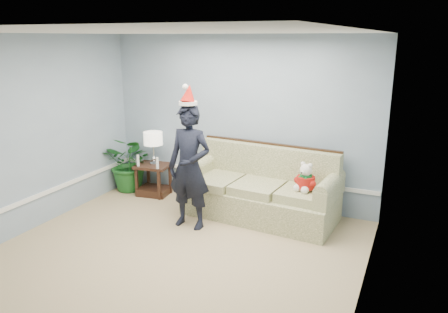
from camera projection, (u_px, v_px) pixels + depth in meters
room_shell at (152, 159)px, 4.80m from camera, size 4.54×5.04×2.74m
wainscot_trim at (132, 189)px, 6.54m from camera, size 4.49×4.99×0.06m
sofa at (261, 192)px, 6.62m from camera, size 2.34×1.15×1.06m
side_table at (154, 183)px, 7.55m from camera, size 0.62×0.54×0.54m
table_lamp at (153, 140)px, 7.36m from camera, size 0.32×0.32×0.57m
candle_pair at (148, 162)px, 7.28m from camera, size 0.43×0.05×0.20m
houseplant at (131, 163)px, 7.70m from camera, size 0.92×0.80×1.00m
man at (190, 167)px, 6.11m from camera, size 0.66×0.44×1.77m
santa_hat at (188, 95)px, 5.86m from camera, size 0.26×0.29×0.30m
teddy_bear at (306, 181)px, 6.11m from camera, size 0.33×0.33×0.42m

